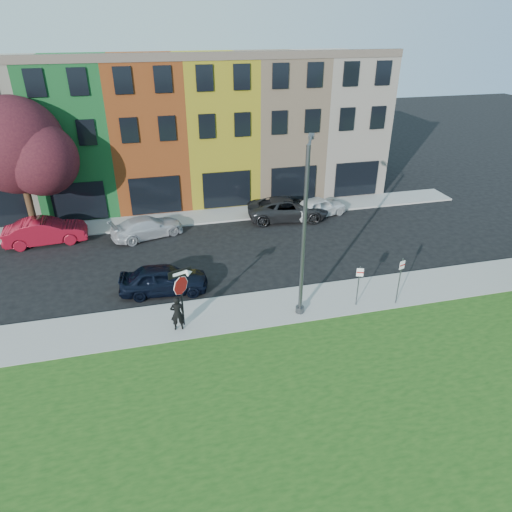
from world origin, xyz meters
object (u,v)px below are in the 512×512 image
object	(u,v)px
man	(177,313)
street_lamp	(304,233)
sedan_near	(164,279)
stop_sign	(181,286)

from	to	relation	value
man	street_lamp	world-z (taller)	street_lamp
sedan_near	street_lamp	size ratio (longest dim) A/B	0.57
street_lamp	sedan_near	bearing A→B (deg)	174.44
stop_sign	sedan_near	bearing A→B (deg)	81.60
stop_sign	man	world-z (taller)	stop_sign
stop_sign	street_lamp	size ratio (longest dim) A/B	0.36
stop_sign	man	bearing A→B (deg)	-158.54
street_lamp	stop_sign	bearing A→B (deg)	-157.94
stop_sign	sedan_near	size ratio (longest dim) A/B	0.63
stop_sign	sedan_near	world-z (taller)	stop_sign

